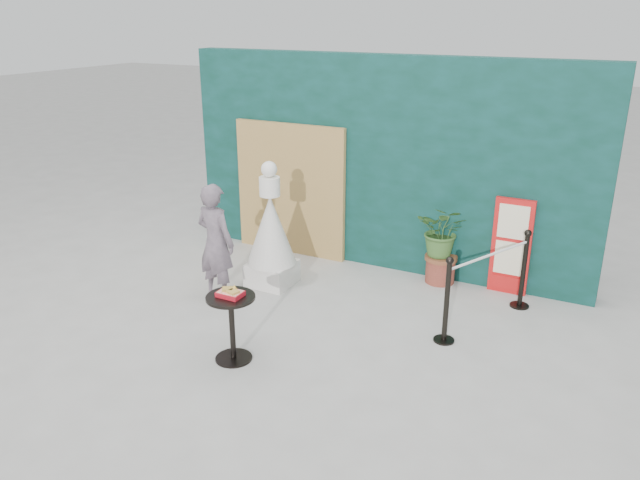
# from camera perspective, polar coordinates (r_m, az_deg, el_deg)

# --- Properties ---
(ground) EXTENTS (60.00, 60.00, 0.00)m
(ground) POSITION_cam_1_polar(r_m,az_deg,el_deg) (6.84, -4.68, -11.02)
(ground) COLOR #ADAAA5
(ground) RESTS_ON ground
(back_wall) EXTENTS (6.00, 0.30, 3.00)m
(back_wall) POSITION_cam_1_polar(r_m,az_deg,el_deg) (8.91, 5.78, 6.90)
(back_wall) COLOR #0A2D23
(back_wall) RESTS_ON ground
(bamboo_fence) EXTENTS (1.80, 0.08, 2.00)m
(bamboo_fence) POSITION_cam_1_polar(r_m,az_deg,el_deg) (9.44, -2.74, 4.61)
(bamboo_fence) COLOR tan
(bamboo_fence) RESTS_ON ground
(woman) EXTENTS (0.61, 0.44, 1.55)m
(woman) POSITION_cam_1_polar(r_m,az_deg,el_deg) (8.02, -9.51, -0.23)
(woman) COLOR slate
(woman) RESTS_ON ground
(menu_board) EXTENTS (0.50, 0.07, 1.30)m
(menu_board) POSITION_cam_1_polar(r_m,az_deg,el_deg) (8.49, 17.06, -0.59)
(menu_board) COLOR red
(menu_board) RESTS_ON ground
(statue) EXTENTS (0.67, 0.67, 1.72)m
(statue) POSITION_cam_1_polar(r_m,az_deg,el_deg) (8.39, -4.50, 0.40)
(statue) COLOR silver
(statue) RESTS_ON ground
(cafe_table) EXTENTS (0.52, 0.52, 0.75)m
(cafe_table) POSITION_cam_1_polar(r_m,az_deg,el_deg) (6.69, -8.08, -7.05)
(cafe_table) COLOR black
(cafe_table) RESTS_ON ground
(food_basket) EXTENTS (0.26, 0.19, 0.11)m
(food_basket) POSITION_cam_1_polar(r_m,az_deg,el_deg) (6.57, -8.18, -4.80)
(food_basket) COLOR red
(food_basket) RESTS_ON cafe_table
(planter) EXTENTS (0.66, 0.57, 1.12)m
(planter) POSITION_cam_1_polar(r_m,az_deg,el_deg) (8.60, 11.13, 0.19)
(planter) COLOR brown
(planter) RESTS_ON ground
(stanchion_barrier) EXTENTS (0.84, 1.54, 1.03)m
(stanchion_barrier) POSITION_cam_1_polar(r_m,az_deg,el_deg) (7.64, 15.04, -4.02)
(stanchion_barrier) COLOR black
(stanchion_barrier) RESTS_ON ground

